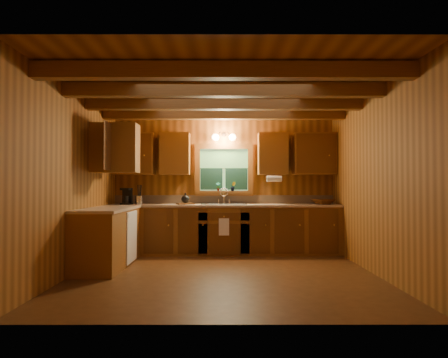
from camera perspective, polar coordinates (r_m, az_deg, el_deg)
room at (r=5.18m, az=0.01°, el=-0.37°), size 4.20×4.20×4.20m
ceiling_beams at (r=5.34m, az=0.01°, el=12.52°), size 4.20×2.54×0.18m
base_cabinets at (r=6.53m, az=-4.38°, el=-8.18°), size 4.20×2.22×0.86m
countertop at (r=6.50m, az=-4.25°, el=-4.24°), size 4.20×2.24×0.04m
backsplash at (r=7.07m, az=-0.01°, el=-3.18°), size 4.20×0.02×0.16m
dishwasher_panel at (r=6.10m, az=-14.12°, el=-8.66°), size 0.02×0.60×0.80m
upper_cabinets at (r=6.66m, az=-4.88°, el=4.11°), size 4.19×1.77×0.78m
window at (r=7.06m, az=-0.01°, el=1.27°), size 1.12×0.08×1.00m
window_sill at (r=7.00m, az=-0.01°, el=-2.06°), size 1.06×0.14×0.04m
wall_sconce at (r=6.99m, az=-0.01°, el=6.52°), size 0.45×0.21×0.17m
paper_towel_roll at (r=6.78m, az=7.79°, el=0.04°), size 0.27×0.11×0.11m
dish_towel at (r=6.49m, az=-0.01°, el=-7.44°), size 0.18×0.01×0.30m
sink at (r=6.80m, az=-0.01°, el=-4.31°), size 0.82×0.48×0.43m
coffee_maker at (r=6.96m, az=-14.84°, el=-2.62°), size 0.17×0.22×0.30m
utensil_crock at (r=6.89m, az=-13.04°, el=-3.13°), size 0.13×0.13×0.36m
cutting_board at (r=6.76m, az=-6.03°, el=-3.83°), size 0.35×0.31×0.03m
teakettle at (r=6.76m, az=-6.03°, el=-3.10°), size 0.15×0.15×0.19m
wicker_basket at (r=6.98m, az=15.07°, el=-3.43°), size 0.51×0.51×0.10m
potted_plant_left at (r=6.99m, az=-0.91°, el=-1.18°), size 0.09×0.07×0.17m
potted_plant_right at (r=6.97m, az=1.41°, el=-1.16°), size 0.11×0.09×0.18m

